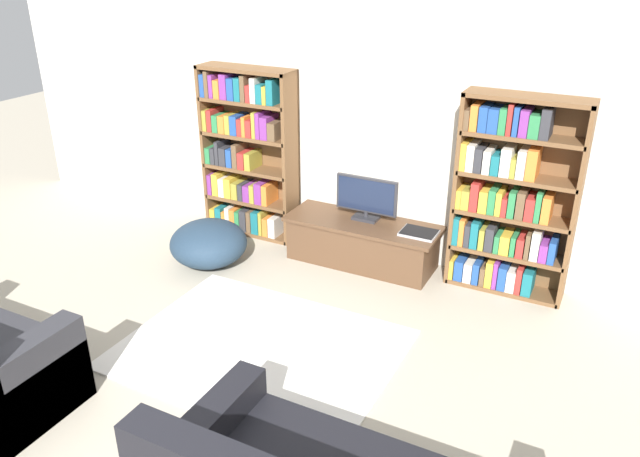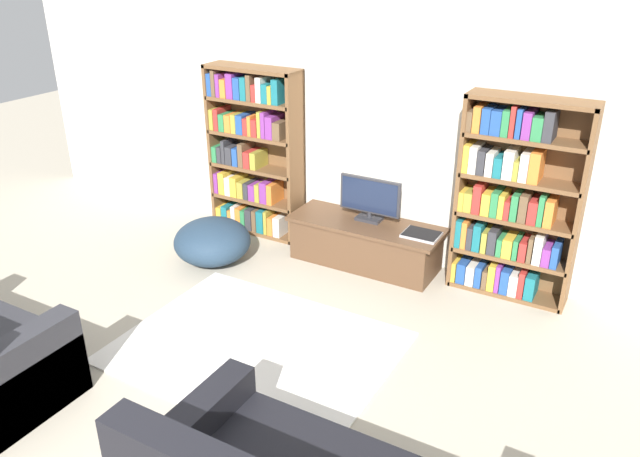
{
  "view_description": "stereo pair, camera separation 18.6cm",
  "coord_description": "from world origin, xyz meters",
  "px_view_note": "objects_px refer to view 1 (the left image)",
  "views": [
    {
      "loc": [
        2.14,
        -1.07,
        2.84
      ],
      "look_at": [
        0.01,
        3.07,
        0.7
      ],
      "focal_mm": 35.0,
      "sensor_mm": 36.0,
      "label": 1
    },
    {
      "loc": [
        2.3,
        -0.98,
        2.84
      ],
      "look_at": [
        0.01,
        3.07,
        0.7
      ],
      "focal_mm": 35.0,
      "sensor_mm": 36.0,
      "label": 2
    }
  ],
  "objects_px": {
    "television": "(366,198)",
    "bookshelf_right": "(509,199)",
    "bookshelf_left": "(247,153)",
    "tv_stand": "(362,242)",
    "beanbag_ottoman": "(209,243)",
    "laptop": "(419,233)"
  },
  "relations": [
    {
      "from": "television",
      "to": "beanbag_ottoman",
      "type": "xyz_separation_m",
      "value": [
        -1.31,
        -0.75,
        -0.44
      ]
    },
    {
      "from": "tv_stand",
      "to": "beanbag_ottoman",
      "type": "xyz_separation_m",
      "value": [
        -1.31,
        -0.68,
        -0.01
      ]
    },
    {
      "from": "television",
      "to": "bookshelf_left",
      "type": "bearing_deg",
      "value": 176.84
    },
    {
      "from": "bookshelf_right",
      "to": "beanbag_ottoman",
      "type": "height_order",
      "value": "bookshelf_right"
    },
    {
      "from": "bookshelf_left",
      "to": "tv_stand",
      "type": "relative_size",
      "value": 1.18
    },
    {
      "from": "tv_stand",
      "to": "laptop",
      "type": "relative_size",
      "value": 4.55
    },
    {
      "from": "bookshelf_left",
      "to": "bookshelf_right",
      "type": "bearing_deg",
      "value": 0.01
    },
    {
      "from": "laptop",
      "to": "beanbag_ottoman",
      "type": "relative_size",
      "value": 0.44
    },
    {
      "from": "bookshelf_right",
      "to": "tv_stand",
      "type": "distance_m",
      "value": 1.44
    },
    {
      "from": "television",
      "to": "beanbag_ottoman",
      "type": "bearing_deg",
      "value": -150.04
    },
    {
      "from": "television",
      "to": "bookshelf_right",
      "type": "bearing_deg",
      "value": 3.39
    },
    {
      "from": "tv_stand",
      "to": "beanbag_ottoman",
      "type": "bearing_deg",
      "value": -152.42
    },
    {
      "from": "tv_stand",
      "to": "laptop",
      "type": "distance_m",
      "value": 0.61
    },
    {
      "from": "bookshelf_right",
      "to": "bookshelf_left",
      "type": "bearing_deg",
      "value": -179.99
    },
    {
      "from": "television",
      "to": "laptop",
      "type": "distance_m",
      "value": 0.61
    },
    {
      "from": "bookshelf_left",
      "to": "tv_stand",
      "type": "xyz_separation_m",
      "value": [
        1.37,
        -0.15,
        -0.65
      ]
    },
    {
      "from": "bookshelf_right",
      "to": "beanbag_ottoman",
      "type": "bearing_deg",
      "value": -162.25
    },
    {
      "from": "bookshelf_right",
      "to": "tv_stand",
      "type": "relative_size",
      "value": 1.18
    },
    {
      "from": "laptop",
      "to": "beanbag_ottoman",
      "type": "height_order",
      "value": "laptop"
    },
    {
      "from": "tv_stand",
      "to": "bookshelf_right",
      "type": "bearing_deg",
      "value": 6.52
    },
    {
      "from": "bookshelf_left",
      "to": "laptop",
      "type": "bearing_deg",
      "value": -4.84
    },
    {
      "from": "television",
      "to": "beanbag_ottoman",
      "type": "distance_m",
      "value": 1.57
    }
  ]
}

